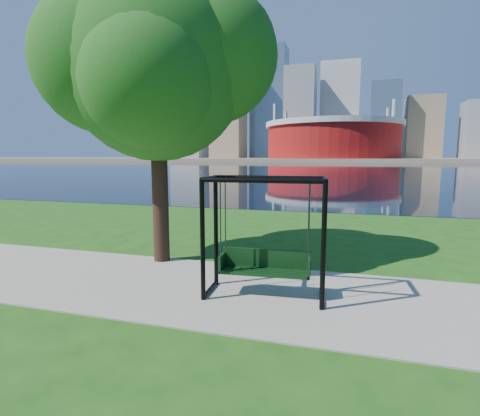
% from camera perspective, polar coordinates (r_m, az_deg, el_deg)
% --- Properties ---
extents(ground, '(900.00, 900.00, 0.00)m').
position_cam_1_polar(ground, '(8.84, 0.73, -11.62)').
color(ground, '#1E5114').
rests_on(ground, ground).
extents(path, '(120.00, 4.00, 0.03)m').
position_cam_1_polar(path, '(8.38, -0.23, -12.61)').
color(path, '#9E937F').
rests_on(path, ground).
extents(river, '(900.00, 180.00, 0.02)m').
position_cam_1_polar(river, '(110.08, 15.51, 5.99)').
color(river, black).
rests_on(river, ground).
extents(far_bank, '(900.00, 228.00, 2.00)m').
position_cam_1_polar(far_bank, '(314.03, 16.33, 7.13)').
color(far_bank, '#937F60').
rests_on(far_bank, ground).
extents(stadium, '(83.00, 83.00, 32.00)m').
position_cam_1_polar(stadium, '(243.59, 13.93, 10.23)').
color(stadium, maroon).
rests_on(stadium, far_bank).
extents(skyline, '(392.00, 66.00, 96.50)m').
position_cam_1_polar(skyline, '(329.13, 15.82, 13.26)').
color(skyline, gray).
rests_on(skyline, far_bank).
extents(swing, '(2.55, 1.26, 2.54)m').
position_cam_1_polar(swing, '(7.83, 3.82, -4.85)').
color(swing, black).
rests_on(swing, ground).
extents(park_tree, '(6.24, 5.64, 7.75)m').
position_cam_1_polar(park_tree, '(10.93, -12.72, 20.54)').
color(park_tree, black).
rests_on(park_tree, ground).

